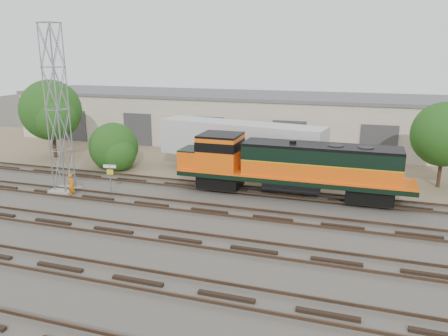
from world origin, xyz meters
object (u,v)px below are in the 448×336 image
(semi_trailer, at_px, (244,142))
(worker, at_px, (71,185))
(signal_tower, at_px, (58,113))
(locomotive, at_px, (288,165))

(semi_trailer, bearing_deg, worker, -127.36)
(signal_tower, height_order, worker, signal_tower)
(locomotive, relative_size, signal_tower, 1.38)
(locomotive, bearing_deg, signal_tower, -165.99)
(signal_tower, relative_size, worker, 7.16)
(locomotive, height_order, semi_trailer, semi_trailer)
(semi_trailer, bearing_deg, locomotive, -36.47)
(worker, bearing_deg, signal_tower, -15.22)
(locomotive, height_order, worker, locomotive)
(locomotive, relative_size, semi_trailer, 1.14)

